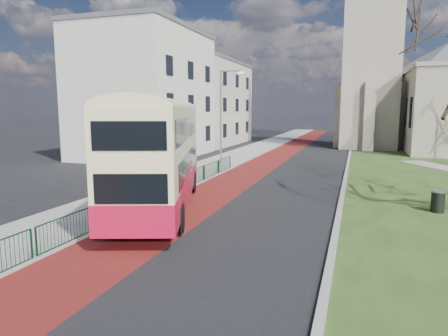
% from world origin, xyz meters
% --- Properties ---
extents(ground, '(160.00, 160.00, 0.00)m').
position_xyz_m(ground, '(0.00, 0.00, 0.00)').
color(ground, black).
rests_on(ground, ground).
extents(road_carriageway, '(9.00, 120.00, 0.01)m').
position_xyz_m(road_carriageway, '(1.50, 20.00, 0.01)').
color(road_carriageway, black).
rests_on(road_carriageway, ground).
extents(bus_lane, '(3.40, 120.00, 0.01)m').
position_xyz_m(bus_lane, '(-1.20, 20.00, 0.01)').
color(bus_lane, '#591414').
rests_on(bus_lane, ground).
extents(pavement_west, '(4.00, 120.00, 0.12)m').
position_xyz_m(pavement_west, '(-5.00, 20.00, 0.06)').
color(pavement_west, gray).
rests_on(pavement_west, ground).
extents(kerb_west, '(0.25, 120.00, 0.13)m').
position_xyz_m(kerb_west, '(-3.00, 20.00, 0.07)').
color(kerb_west, '#999993').
rests_on(kerb_west, ground).
extents(kerb_east, '(0.25, 80.00, 0.13)m').
position_xyz_m(kerb_east, '(6.10, 22.00, 0.07)').
color(kerb_east, '#999993').
rests_on(kerb_east, ground).
extents(pedestrian_railing, '(0.07, 24.00, 1.12)m').
position_xyz_m(pedestrian_railing, '(-2.95, 4.00, 0.55)').
color(pedestrian_railing, '#0B341B').
rests_on(pedestrian_railing, ground).
extents(gothic_church, '(16.38, 18.00, 40.00)m').
position_xyz_m(gothic_church, '(12.56, 38.00, 13.13)').
color(gothic_church, gray).
rests_on(gothic_church, ground).
extents(street_block_near, '(10.30, 14.30, 13.00)m').
position_xyz_m(street_block_near, '(-14.00, 22.00, 6.51)').
color(street_block_near, beige).
rests_on(street_block_near, ground).
extents(street_block_far, '(10.30, 16.30, 11.50)m').
position_xyz_m(street_block_far, '(-14.00, 38.00, 5.76)').
color(street_block_far, beige).
rests_on(street_block_far, ground).
extents(streetlamp, '(2.13, 0.18, 8.00)m').
position_xyz_m(streetlamp, '(-4.35, 18.00, 4.59)').
color(streetlamp, gray).
rests_on(streetlamp, pavement_west).
extents(bus, '(6.71, 12.59, 5.16)m').
position_xyz_m(bus, '(-2.23, 2.20, 2.94)').
color(bus, '#B51031').
rests_on(bus, ground).
extents(litter_bin, '(0.84, 0.84, 1.02)m').
position_xyz_m(litter_bin, '(10.48, 5.72, 0.56)').
color(litter_bin, black).
rests_on(litter_bin, grass_green).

